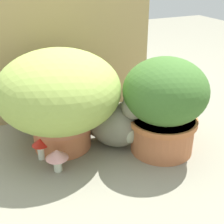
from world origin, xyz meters
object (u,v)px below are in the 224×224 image
(grass_planter, at_px, (59,94))
(mushroom_ornament_pink, at_px, (57,156))
(mushroom_ornament_red, at_px, (41,145))
(cat, at_px, (116,123))
(leafy_planter, at_px, (165,103))

(grass_planter, height_order, mushroom_ornament_pink, grass_planter)
(grass_planter, relative_size, mushroom_ornament_red, 5.36)
(cat, bearing_deg, mushroom_ornament_pink, -165.25)
(mushroom_ornament_pink, bearing_deg, cat, 14.75)
(grass_planter, height_order, leafy_planter, grass_planter)
(grass_planter, relative_size, mushroom_ornament_pink, 5.33)
(mushroom_ornament_red, bearing_deg, mushroom_ornament_pink, -71.22)
(leafy_planter, distance_m, mushroom_ornament_pink, 0.51)
(mushroom_ornament_pink, relative_size, mushroom_ornament_red, 1.01)
(cat, relative_size, mushroom_ornament_pink, 3.71)
(leafy_planter, distance_m, cat, 0.24)
(grass_planter, distance_m, leafy_planter, 0.46)
(grass_planter, distance_m, mushroom_ornament_red, 0.23)
(cat, height_order, mushroom_ornament_red, cat)
(mushroom_ornament_pink, height_order, mushroom_ornament_red, same)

